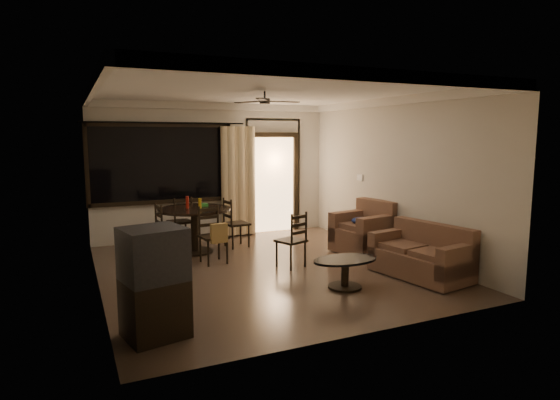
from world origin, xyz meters
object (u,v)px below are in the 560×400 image
dining_chair_east (236,232)px  dining_chair_north (181,230)px  dining_chair_west (150,243)px  dining_table (195,218)px  side_chair (291,251)px  dining_chair_south (214,245)px  sofa (423,256)px  coffee_table (345,268)px  armchair (366,232)px  tv_cabinet (154,282)px

dining_chair_east → dining_chair_north: (-0.93, 0.65, 0.00)m
dining_chair_east → dining_chair_west: bearing=90.0°
dining_table → side_chair: (1.19, -1.60, -0.37)m
dining_chair_east → dining_chair_south: same height
dining_chair_west → dining_chair_north: same height
dining_chair_south → dining_chair_north: 1.61m
dining_table → sofa: dining_table is taller
coffee_table → armchair: bearing=47.8°
dining_chair_east → dining_chair_south: bearing=135.7°
dining_chair_west → sofa: 4.56m
dining_chair_east → tv_cabinet: (-2.12, -3.51, 0.31)m
dining_chair_north → armchair: (2.96, -2.02, 0.10)m
dining_chair_west → dining_chair_north: (0.73, 0.85, 0.00)m
coffee_table → side_chair: size_ratio=1.05×
sofa → dining_chair_south: bearing=133.4°
dining_chair_east → armchair: (2.03, -1.37, 0.10)m
dining_chair_north → tv_cabinet: tv_cabinet is taller
dining_chair_south → armchair: 2.79m
side_chair → tv_cabinet: bearing=17.0°
dining_table → dining_chair_south: 0.92m
dining_table → tv_cabinet: (-1.29, -3.41, -0.05)m
dining_chair_east → armchair: bearing=-131.0°
sofa → coffee_table: size_ratio=1.63×
dining_chair_east → dining_chair_north: same height
dining_chair_north → side_chair: bearing=111.6°
dining_chair_south → dining_chair_west: bearing=134.3°
sofa → tv_cabinet: bearing=178.1°
dining_chair_east → tv_cabinet: bearing=141.8°
armchair → side_chair: armchair is taller
sofa → dining_chair_east: bearing=113.8°
dining_chair_north → sofa: size_ratio=0.61×
sofa → dining_chair_west: bearing=133.1°
dining_chair_west → dining_chair_east: size_ratio=1.00×
coffee_table → tv_cabinet: bearing=-168.8°
dining_chair_north → dining_chair_south: bearing=90.1°
tv_cabinet → side_chair: size_ratio=1.29×
dining_table → dining_chair_east: dining_table is taller
dining_chair_west → dining_chair_east: 1.67m
dining_chair_south → side_chair: (1.08, -0.75, -0.03)m
dining_chair_west → dining_chair_south: bearing=44.3°
dining_table → coffee_table: 3.22m
sofa → armchair: (0.09, 1.63, 0.07)m
armchair → tv_cabinet: bearing=-163.0°
dining_chair_south → tv_cabinet: size_ratio=0.81×
dining_chair_west → tv_cabinet: 3.35m
dining_chair_west → sofa: bearing=45.2°
dining_table → side_chair: bearing=-53.5°
dining_chair_south → coffee_table: 2.41m
dining_table → dining_chair_east: 0.91m
dining_chair_west → armchair: (3.69, -1.17, 0.10)m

